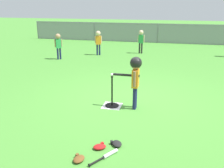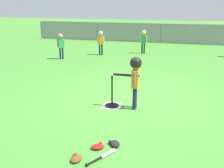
% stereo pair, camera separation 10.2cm
% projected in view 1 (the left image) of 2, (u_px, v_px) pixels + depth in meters
% --- Properties ---
extents(ground_plane, '(60.00, 60.00, 0.00)m').
position_uv_depth(ground_plane, '(131.00, 98.00, 6.45)').
color(ground_plane, '#478C33').
extents(home_plate, '(0.44, 0.44, 0.01)m').
position_uv_depth(home_plate, '(112.00, 106.00, 5.98)').
color(home_plate, white).
rests_on(home_plate, ground_plane).
extents(batting_tee, '(0.32, 0.32, 0.74)m').
position_uv_depth(batting_tee, '(112.00, 101.00, 5.95)').
color(batting_tee, black).
rests_on(batting_tee, ground_plane).
extents(baseball_on_tee, '(0.07, 0.07, 0.07)m').
position_uv_depth(baseball_on_tee, '(112.00, 75.00, 5.75)').
color(baseball_on_tee, white).
rests_on(baseball_on_tee, batting_tee).
extents(batter_child, '(0.64, 0.35, 1.22)m').
position_uv_depth(batter_child, '(135.00, 72.00, 5.59)').
color(batter_child, '#191E4C').
rests_on(batter_child, ground_plane).
extents(fielder_deep_right, '(0.31, 0.22, 1.11)m').
position_uv_depth(fielder_deep_right, '(98.00, 40.00, 11.52)').
color(fielder_deep_right, '#191E4C').
rests_on(fielder_deep_right, ground_plane).
extents(fielder_near_right, '(0.27, 0.24, 1.10)m').
position_uv_depth(fielder_near_right, '(58.00, 43.00, 10.65)').
color(fielder_near_right, '#191E4C').
rests_on(fielder_near_right, ground_plane).
extents(fielder_deep_center, '(0.33, 0.22, 1.10)m').
position_uv_depth(fielder_deep_center, '(141.00, 39.00, 11.90)').
color(fielder_deep_center, '#262626').
rests_on(fielder_deep_center, ground_plane).
extents(spare_bat_silver, '(0.36, 0.53, 0.06)m').
position_uv_depth(spare_bat_silver, '(107.00, 155.00, 4.01)').
color(spare_bat_silver, silver).
rests_on(spare_bat_silver, ground_plane).
extents(glove_by_plate, '(0.25, 0.27, 0.07)m').
position_uv_depth(glove_by_plate, '(117.00, 144.00, 4.32)').
color(glove_by_plate, black).
rests_on(glove_by_plate, ground_plane).
extents(glove_near_bats, '(0.27, 0.25, 0.07)m').
position_uv_depth(glove_near_bats, '(100.00, 147.00, 4.23)').
color(glove_near_bats, '#B21919').
rests_on(glove_near_bats, ground_plane).
extents(glove_tossed_aside, '(0.20, 0.25, 0.07)m').
position_uv_depth(glove_tossed_aside, '(79.00, 159.00, 3.90)').
color(glove_tossed_aside, brown).
rests_on(glove_tossed_aside, ground_plane).
extents(outfield_fence, '(16.06, 0.06, 1.15)m').
position_uv_depth(outfield_fence, '(158.00, 32.00, 15.08)').
color(outfield_fence, slate).
rests_on(outfield_fence, ground_plane).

